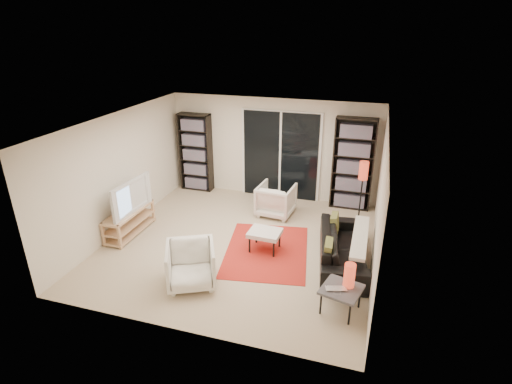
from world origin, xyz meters
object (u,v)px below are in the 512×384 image
tv_stand (130,221)px  armchair_back (276,200)px  sofa (343,248)px  ottoman (265,234)px  bookshelf_right (353,164)px  floor_lamp (363,177)px  armchair_front (191,265)px  bookshelf_left (196,152)px  side_table (341,291)px

tv_stand → armchair_back: bearing=33.1°
sofa → ottoman: (-1.44, -0.01, 0.05)m
bookshelf_right → floor_lamp: 0.82m
tv_stand → armchair_front: (1.94, -1.20, 0.09)m
sofa → armchair_back: armchair_back is taller
tv_stand → armchair_back: 3.13m
bookshelf_left → armchair_front: size_ratio=2.48×
bookshelf_left → side_table: size_ratio=2.91×
side_table → floor_lamp: 3.06m
bookshelf_left → sofa: bookshelf_left is taller
armchair_back → side_table: bearing=126.0°
tv_stand → armchair_back: armchair_back is taller
side_table → floor_lamp: bearing=88.6°
armchair_front → ottoman: bearing=32.0°
bookshelf_right → armchair_front: 4.44m
bookshelf_left → sofa: size_ratio=0.97×
sofa → side_table: 1.35m
sofa → armchair_back: bearing=38.3°
side_table → tv_stand: bearing=164.9°
armchair_back → side_table: (1.73, -2.88, 0.01)m
tv_stand → sofa: bearing=2.4°
tv_stand → side_table: bearing=-15.1°
tv_stand → ottoman: bearing=3.4°
bookshelf_left → armchair_front: bookshelf_left is taller
tv_stand → ottoman: 2.81m
armchair_front → armchair_back: bearing=50.9°
sofa → floor_lamp: bearing=-14.5°
bookshelf_left → ottoman: bookshelf_left is taller
bookshelf_left → tv_stand: 2.70m
armchair_back → floor_lamp: (1.80, 0.10, 0.71)m
tv_stand → floor_lamp: size_ratio=0.93×
bookshelf_left → floor_lamp: bookshelf_left is taller
tv_stand → floor_lamp: (4.42, 1.81, 0.80)m
armchair_front → sofa: bearing=4.9°
armchair_back → ottoman: (0.18, -1.54, -0.01)m
sofa → armchair_front: armchair_front is taller
tv_stand → sofa: (4.24, 0.18, 0.03)m
sofa → armchair_front: bearing=112.7°
tv_stand → armchair_front: 2.29m
sofa → side_table: sofa is taller
armchair_front → side_table: bearing=-25.3°
tv_stand → floor_lamp: bearing=22.3°
armchair_back → side_table: 3.36m
bookshelf_right → armchair_back: 1.90m
sofa → armchair_front: (-2.30, -1.38, 0.06)m
armchair_back → armchair_front: 2.99m
tv_stand → sofa: size_ratio=0.64×
bookshelf_right → ottoman: 2.86m
bookshelf_right → sofa: bearing=-88.1°
bookshelf_right → side_table: bearing=-87.2°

